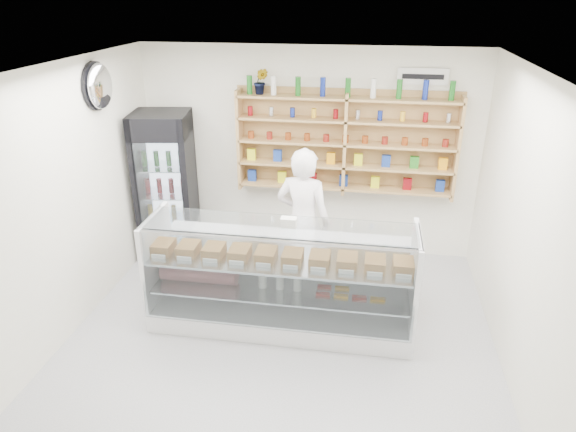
# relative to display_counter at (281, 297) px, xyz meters

# --- Properties ---
(room) EXTENTS (5.00, 5.00, 5.00)m
(room) POSITION_rel_display_counter_xyz_m (0.04, -0.56, 1.06)
(room) COLOR #B9B8BD
(room) RESTS_ON ground
(display_counter) EXTENTS (2.83, 0.84, 1.23)m
(display_counter) POSITION_rel_display_counter_xyz_m (0.00, 0.00, 0.00)
(display_counter) COLOR white
(display_counter) RESTS_ON floor
(shop_worker) EXTENTS (0.73, 0.55, 1.81)m
(shop_worker) POSITION_rel_display_counter_xyz_m (0.13, 0.80, 0.56)
(shop_worker) COLOR white
(shop_worker) RESTS_ON floor
(drinks_cooler) EXTENTS (0.82, 0.80, 2.00)m
(drinks_cooler) POSITION_rel_display_counter_xyz_m (-1.81, 1.40, 0.66)
(drinks_cooler) COLOR black
(drinks_cooler) RESTS_ON floor
(wall_shelving) EXTENTS (2.84, 0.28, 1.33)m
(wall_shelving) POSITION_rel_display_counter_xyz_m (0.54, 1.78, 1.25)
(wall_shelving) COLOR #AE8352
(wall_shelving) RESTS_ON back_wall
(potted_plant) EXTENTS (0.18, 0.15, 0.33)m
(potted_plant) POSITION_rel_display_counter_xyz_m (-0.56, 1.78, 2.02)
(potted_plant) COLOR #1E6626
(potted_plant) RESTS_ON wall_shelving
(security_mirror) EXTENTS (0.15, 0.50, 0.50)m
(security_mirror) POSITION_rel_display_counter_xyz_m (-2.13, 0.64, 2.11)
(security_mirror) COLOR silver
(security_mirror) RESTS_ON left_wall
(wall_sign) EXTENTS (0.62, 0.03, 0.20)m
(wall_sign) POSITION_rel_display_counter_xyz_m (1.44, 1.91, 2.11)
(wall_sign) COLOR white
(wall_sign) RESTS_ON back_wall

